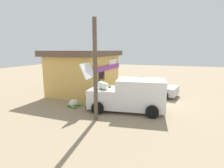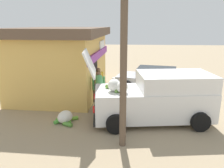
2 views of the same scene
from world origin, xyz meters
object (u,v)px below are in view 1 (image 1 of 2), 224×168
at_px(paint_bucket, 123,87).
at_px(customer_bending, 100,88).
at_px(delivery_van, 129,95).
at_px(parked_sedan, 148,87).
at_px(unloaded_banana_pile, 74,103).
at_px(storefront_bar, 85,71).
at_px(vendor_standing, 103,85).

bearing_deg(paint_bucket, customer_bending, 174.89).
height_order(delivery_van, parked_sedan, delivery_van).
bearing_deg(paint_bucket, delivery_van, -160.24).
bearing_deg(delivery_van, parked_sedan, -6.61).
bearing_deg(customer_bending, paint_bucket, -5.11).
relative_size(parked_sedan, unloaded_banana_pile, 5.39).
distance_m(parked_sedan, unloaded_banana_pile, 6.09).
bearing_deg(parked_sedan, delivery_van, 173.39).
bearing_deg(storefront_bar, parked_sedan, -79.75).
bearing_deg(parked_sedan, vendor_standing, 124.08).
bearing_deg(unloaded_banana_pile, vendor_standing, -18.74).
bearing_deg(parked_sedan, paint_bucket, 63.94).
distance_m(parked_sedan, vendor_standing, 3.61).
distance_m(storefront_bar, unloaded_banana_pile, 4.23).
distance_m(parked_sedan, customer_bending, 4.12).
xyz_separation_m(delivery_van, paint_bucket, (5.39, 1.93, -0.75)).
bearing_deg(customer_bending, delivery_van, -117.31).
distance_m(delivery_van, parked_sedan, 4.24).
bearing_deg(paint_bucket, parked_sedan, -116.06).
bearing_deg(delivery_van, customer_bending, 62.69).
bearing_deg(paint_bucket, unloaded_banana_pile, 166.01).
relative_size(storefront_bar, delivery_van, 1.28).
xyz_separation_m(parked_sedan, unloaded_banana_pile, (-4.68, 3.88, -0.39)).
relative_size(delivery_van, vendor_standing, 3.06).
bearing_deg(storefront_bar, vendor_standing, -118.25).
bearing_deg(customer_bending, vendor_standing, 10.35).
xyz_separation_m(customer_bending, unloaded_banana_pile, (-1.67, 1.08, -0.74)).
relative_size(customer_bending, paint_bucket, 4.55).
bearing_deg(delivery_van, unloaded_banana_pile, 97.96).
xyz_separation_m(delivery_van, parked_sedan, (4.20, -0.49, -0.33)).
bearing_deg(vendor_standing, unloaded_banana_pile, 161.26).
height_order(delivery_van, customer_bending, delivery_van).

